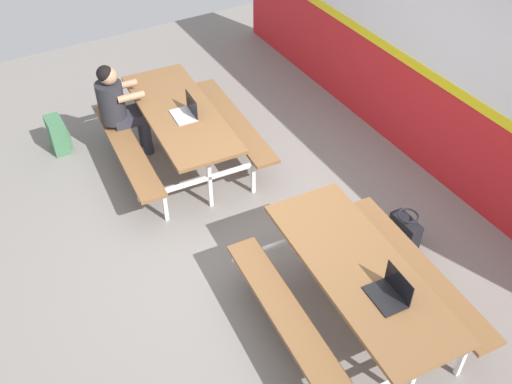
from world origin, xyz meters
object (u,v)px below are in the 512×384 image
at_px(picnic_table_left, 181,123).
at_px(tote_bag_bright, 404,232).
at_px(student_nearer, 119,104).
at_px(laptop_silver, 186,112).
at_px(laptop_dark, 390,292).
at_px(picnic_table_right, 358,281).
at_px(backpack_dark, 58,135).

xyz_separation_m(picnic_table_left, tote_bag_bright, (2.31, 1.35, -0.38)).
bearing_deg(student_nearer, laptop_silver, 41.16).
xyz_separation_m(picnic_table_left, laptop_dark, (3.17, 0.35, 0.21)).
bearing_deg(laptop_dark, picnic_table_right, -177.52).
relative_size(picnic_table_left, backpack_dark, 4.61).
bearing_deg(laptop_dark, tote_bag_bright, 130.76).
relative_size(student_nearer, laptop_dark, 3.62).
distance_m(student_nearer, laptop_dark, 3.79).
bearing_deg(tote_bag_bright, picnic_table_right, -63.15).
relative_size(laptop_dark, tote_bag_bright, 0.78).
bearing_deg(picnic_table_left, tote_bag_bright, 30.35).
xyz_separation_m(picnic_table_left, picnic_table_right, (2.82, 0.34, 0.00)).
bearing_deg(laptop_dark, laptop_silver, -173.94).
relative_size(picnic_table_right, laptop_dark, 6.08).
height_order(picnic_table_right, tote_bag_bright, picnic_table_right).
xyz_separation_m(picnic_table_right, laptop_dark, (0.35, 0.02, 0.21)).
distance_m(picnic_table_left, tote_bag_bright, 2.70).
bearing_deg(backpack_dark, student_nearer, 54.37).
relative_size(student_nearer, tote_bag_bright, 2.81).
distance_m(picnic_table_left, laptop_silver, 0.24).
distance_m(laptop_dark, tote_bag_bright, 1.45).
bearing_deg(laptop_dark, backpack_dark, -159.62).
height_order(picnic_table_right, laptop_dark, laptop_dark).
distance_m(picnic_table_right, tote_bag_bright, 1.20).
height_order(picnic_table_left, laptop_silver, laptop_silver).
bearing_deg(tote_bag_bright, laptop_silver, -148.87).
bearing_deg(backpack_dark, laptop_dark, 20.38).
bearing_deg(student_nearer, tote_bag_bright, 33.61).
height_order(laptop_silver, laptop_dark, same).
xyz_separation_m(laptop_silver, tote_bag_bright, (2.19, 1.32, -0.59)).
distance_m(laptop_silver, laptop_dark, 3.06).
bearing_deg(laptop_silver, tote_bag_bright, 31.13).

